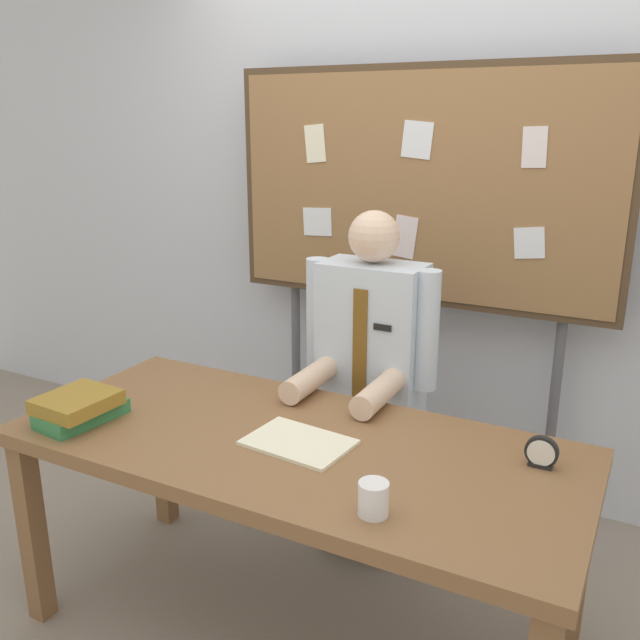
# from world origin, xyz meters

# --- Properties ---
(ground_plane) EXTENTS (12.00, 12.00, 0.00)m
(ground_plane) POSITION_xyz_m (0.00, 0.00, 0.00)
(ground_plane) COLOR gray
(back_wall) EXTENTS (6.40, 0.08, 2.70)m
(back_wall) POSITION_xyz_m (0.00, 1.31, 1.35)
(back_wall) COLOR silver
(back_wall) RESTS_ON ground_plane
(desk) EXTENTS (1.84, 0.81, 0.75)m
(desk) POSITION_xyz_m (0.00, 0.00, 0.67)
(desk) COLOR brown
(desk) RESTS_ON ground_plane
(person) EXTENTS (0.55, 0.56, 1.41)m
(person) POSITION_xyz_m (0.00, 0.61, 0.66)
(person) COLOR #2D2D33
(person) RESTS_ON ground_plane
(bulletin_board) EXTENTS (1.74, 0.09, 1.96)m
(bulletin_board) POSITION_xyz_m (-0.00, 1.10, 1.43)
(bulletin_board) COLOR #4C3823
(bulletin_board) RESTS_ON ground_plane
(book_stack) EXTENTS (0.22, 0.30, 0.10)m
(book_stack) POSITION_xyz_m (-0.70, -0.22, 0.80)
(book_stack) COLOR #337F47
(book_stack) RESTS_ON desk
(open_notebook) EXTENTS (0.34, 0.25, 0.01)m
(open_notebook) POSITION_xyz_m (0.03, -0.02, 0.76)
(open_notebook) COLOR #F4EFCC
(open_notebook) RESTS_ON desk
(desk_clock) EXTENTS (0.10, 0.04, 0.10)m
(desk_clock) POSITION_xyz_m (0.73, 0.19, 0.79)
(desk_clock) COLOR black
(desk_clock) RESTS_ON desk
(coffee_mug) EXTENTS (0.08, 0.08, 0.09)m
(coffee_mug) POSITION_xyz_m (0.40, -0.27, 0.80)
(coffee_mug) COLOR white
(coffee_mug) RESTS_ON desk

